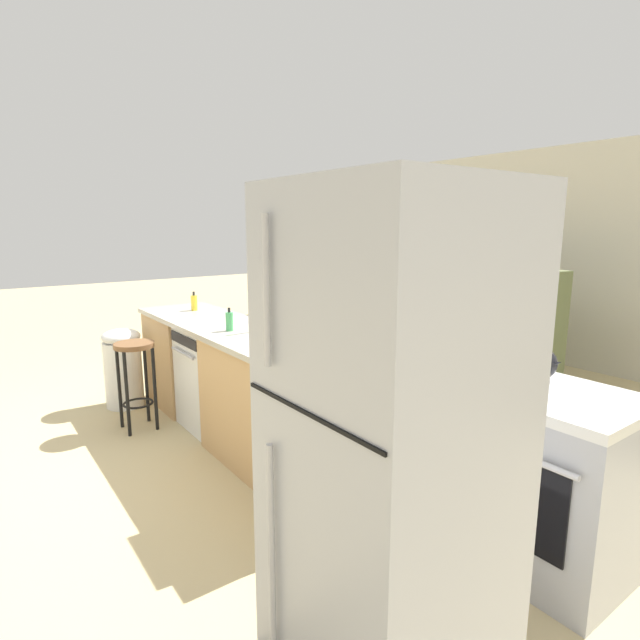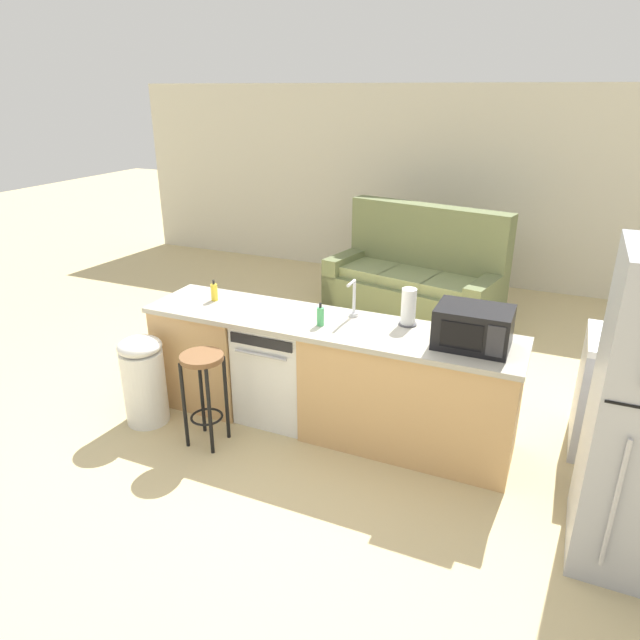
# 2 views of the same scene
# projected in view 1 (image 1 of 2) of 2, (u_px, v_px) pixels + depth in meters

# --- Properties ---
(ground_plane) EXTENTS (24.00, 24.00, 0.00)m
(ground_plane) POSITION_uv_depth(u_px,v_px,m) (235.00, 434.00, 4.09)
(ground_plane) COLOR tan
(wall_back) EXTENTS (10.00, 0.06, 2.60)m
(wall_back) POSITION_uv_depth(u_px,v_px,m) (555.00, 257.00, 6.05)
(wall_back) COLOR beige
(wall_back) RESTS_ON ground_plane
(kitchen_counter) EXTENTS (2.94, 0.66, 0.90)m
(kitchen_counter) POSITION_uv_depth(u_px,v_px,m) (247.00, 393.00, 3.82)
(kitchen_counter) COLOR tan
(kitchen_counter) RESTS_ON ground_plane
(dishwasher) EXTENTS (0.58, 0.61, 0.84)m
(dishwasher) POSITION_uv_depth(u_px,v_px,m) (219.00, 377.00, 4.21)
(dishwasher) COLOR white
(dishwasher) RESTS_ON ground_plane
(stove_range) EXTENTS (0.76, 0.68, 0.90)m
(stove_range) POSITION_uv_depth(u_px,v_px,m) (548.00, 479.00, 2.46)
(stove_range) COLOR #A8AAB2
(stove_range) RESTS_ON ground_plane
(refrigerator) EXTENTS (0.72, 0.73, 1.83)m
(refrigerator) POSITION_uv_depth(u_px,v_px,m) (390.00, 450.00, 1.74)
(refrigerator) COLOR #A8AAB2
(refrigerator) RESTS_ON ground_plane
(microwave) EXTENTS (0.50, 0.37, 0.28)m
(microwave) POSITION_uv_depth(u_px,v_px,m) (325.00, 337.00, 2.92)
(microwave) COLOR black
(microwave) RESTS_ON kitchen_counter
(sink_faucet) EXTENTS (0.07, 0.18, 0.30)m
(sink_faucet) POSITION_uv_depth(u_px,v_px,m) (270.00, 313.00, 3.76)
(sink_faucet) COLOR silver
(sink_faucet) RESTS_ON kitchen_counter
(paper_towel_roll) EXTENTS (0.14, 0.14, 0.28)m
(paper_towel_roll) POSITION_uv_depth(u_px,v_px,m) (304.00, 321.00, 3.43)
(paper_towel_roll) COLOR #4C4C51
(paper_towel_roll) RESTS_ON kitchen_counter
(soap_bottle) EXTENTS (0.06, 0.06, 0.18)m
(soap_bottle) POSITION_uv_depth(u_px,v_px,m) (229.00, 321.00, 3.75)
(soap_bottle) COLOR #4CB266
(soap_bottle) RESTS_ON kitchen_counter
(dish_soap_bottle) EXTENTS (0.06, 0.06, 0.18)m
(dish_soap_bottle) POSITION_uv_depth(u_px,v_px,m) (194.00, 303.00, 4.64)
(dish_soap_bottle) COLOR yellow
(dish_soap_bottle) RESTS_ON kitchen_counter
(kettle) EXTENTS (0.21, 0.17, 0.19)m
(kettle) POSITION_uv_depth(u_px,v_px,m) (540.00, 363.00, 2.57)
(kettle) COLOR black
(kettle) RESTS_ON stove_range
(bar_stool) EXTENTS (0.32, 0.32, 0.74)m
(bar_stool) POSITION_uv_depth(u_px,v_px,m) (136.00, 367.00, 4.10)
(bar_stool) COLOR brown
(bar_stool) RESTS_ON ground_plane
(trash_bin) EXTENTS (0.35, 0.35, 0.74)m
(trash_bin) POSITION_uv_depth(u_px,v_px,m) (123.00, 367.00, 4.66)
(trash_bin) COLOR white
(trash_bin) RESTS_ON ground_plane
(couch) EXTENTS (2.15, 1.31, 1.27)m
(couch) POSITION_uv_depth(u_px,v_px,m) (466.00, 344.00, 5.49)
(couch) COLOR #667047
(couch) RESTS_ON ground_plane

